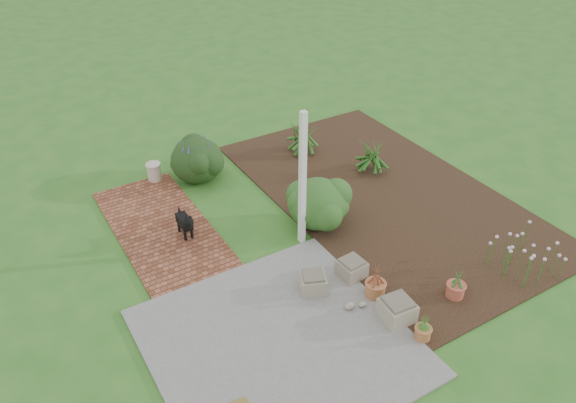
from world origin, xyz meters
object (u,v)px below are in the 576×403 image
black_dog (185,222)px  stone_trough_near (397,310)px  cream_ceramic_urn (154,172)px  evergreen_shrub (318,202)px

black_dog → stone_trough_near: bearing=-60.9°
black_dog → cream_ceramic_urn: bearing=85.5°
stone_trough_near → evergreen_shrub: size_ratio=0.42×
stone_trough_near → black_dog: bearing=118.6°
cream_ceramic_urn → evergreen_shrub: 3.64m
black_dog → cream_ceramic_urn: size_ratio=1.66×
black_dog → evergreen_shrub: bearing=-20.5°
stone_trough_near → evergreen_shrub: evergreen_shrub is taller
stone_trough_near → evergreen_shrub: (0.33, 2.63, 0.30)m
black_dog → evergreen_shrub: evergreen_shrub is taller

